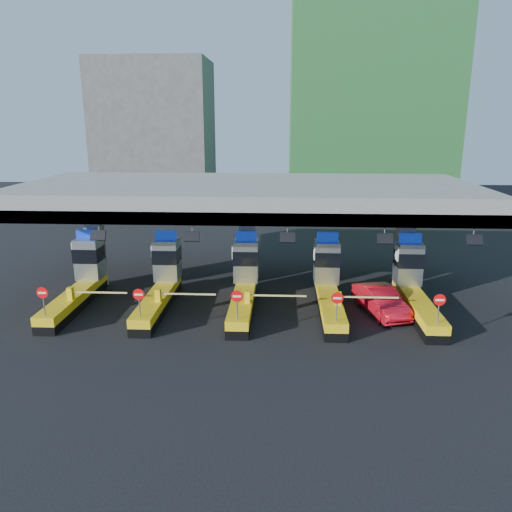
{
  "coord_description": "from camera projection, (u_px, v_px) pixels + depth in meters",
  "views": [
    {
      "loc": [
        2.2,
        -28.11,
        10.77
      ],
      "look_at": [
        0.71,
        0.0,
        3.09
      ],
      "focal_mm": 35.0,
      "sensor_mm": 36.0,
      "label": 1
    }
  ],
  "objects": [
    {
      "name": "bg_building_scaffold",
      "position": [
        370.0,
        91.0,
        56.56
      ],
      "size": [
        18.0,
        12.0,
        28.0
      ],
      "primitive_type": "cube",
      "color": "#1E5926",
      "rests_on": "ground"
    },
    {
      "name": "toll_canopy",
      "position": [
        247.0,
        197.0,
        31.18
      ],
      "size": [
        28.0,
        12.09,
        7.0
      ],
      "color": "slate",
      "rests_on": "ground"
    },
    {
      "name": "bg_building_concrete",
      "position": [
        155.0,
        135.0,
        63.06
      ],
      "size": [
        14.0,
        10.0,
        18.0
      ],
      "primitive_type": "cube",
      "color": "#4C4C49",
      "rests_on": "ground"
    },
    {
      "name": "ground",
      "position": [
        244.0,
        305.0,
        30.03
      ],
      "size": [
        120.0,
        120.0,
        0.0
      ],
      "primitive_type": "plane",
      "color": "black",
      "rests_on": "ground"
    },
    {
      "name": "toll_lane_left",
      "position": [
        162.0,
        280.0,
        30.19
      ],
      "size": [
        4.43,
        8.0,
        4.16
      ],
      "color": "black",
      "rests_on": "ground"
    },
    {
      "name": "toll_lane_far_left",
      "position": [
        81.0,
        279.0,
        30.44
      ],
      "size": [
        4.43,
        8.0,
        4.16
      ],
      "color": "black",
      "rests_on": "ground"
    },
    {
      "name": "toll_lane_right",
      "position": [
        328.0,
        283.0,
        29.68
      ],
      "size": [
        4.43,
        8.0,
        4.16
      ],
      "color": "black",
      "rests_on": "ground"
    },
    {
      "name": "toll_lane_far_right",
      "position": [
        413.0,
        285.0,
        29.42
      ],
      "size": [
        4.43,
        8.0,
        4.16
      ],
      "color": "black",
      "rests_on": "ground"
    },
    {
      "name": "red_car",
      "position": [
        381.0,
        301.0,
        28.6
      ],
      "size": [
        2.86,
        4.98,
        1.55
      ],
      "primitive_type": "imported",
      "rotation": [
        0.0,
        0.0,
        0.27
      ],
      "color": "red",
      "rests_on": "ground"
    },
    {
      "name": "toll_lane_center",
      "position": [
        244.0,
        282.0,
        29.93
      ],
      "size": [
        4.43,
        8.0,
        4.16
      ],
      "color": "black",
      "rests_on": "ground"
    }
  ]
}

